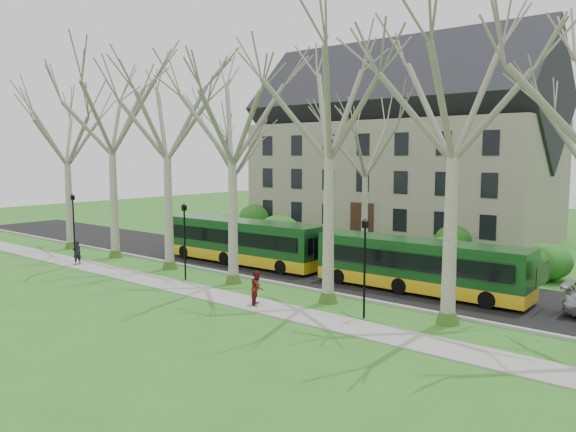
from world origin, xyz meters
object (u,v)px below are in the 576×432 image
object	(u,v)px
bus_lead	(243,241)
pedestrian_a	(77,253)
bus_follow	(419,265)
pedestrian_b	(257,287)

from	to	relation	value
bus_lead	pedestrian_a	distance (m)	10.79
bus_lead	bus_follow	xyz separation A→B (m)	(12.40, 0.29, -0.07)
bus_follow	pedestrian_a	size ratio (longest dim) A/B	7.27
bus_follow	pedestrian_b	size ratio (longest dim) A/B	6.82
bus_lead	bus_follow	bearing A→B (deg)	-0.09
bus_follow	pedestrian_a	xyz separation A→B (m)	(-20.47, -7.43, -0.63)
bus_follow	pedestrian_b	distance (m)	8.66
bus_lead	bus_follow	world-z (taller)	bus_lead
bus_lead	pedestrian_a	world-z (taller)	bus_lead
bus_follow	pedestrian_a	distance (m)	21.78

